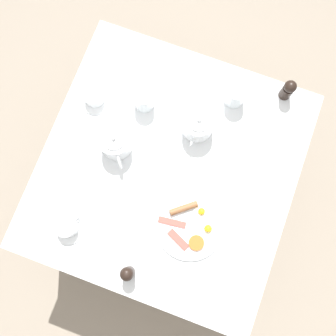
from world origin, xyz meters
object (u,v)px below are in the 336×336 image
(water_glass_tall, at_px, (144,99))
(fork_by_plate, at_px, (263,197))
(pepper_grinder, at_px, (288,90))
(teapot_far, at_px, (198,124))
(breakfast_plate, at_px, (190,225))
(salt_grinder, at_px, (127,273))
(teapot_near, at_px, (116,143))
(water_glass_short, at_px, (235,95))
(fork_spare, at_px, (222,302))
(teacup_with_saucer_right, at_px, (94,97))
(teacup_with_saucer_left, at_px, (67,227))
(spoon_for_tea, at_px, (149,63))
(knife_by_plate, at_px, (122,219))

(water_glass_tall, distance_m, fork_by_plate, 0.62)
(water_glass_tall, relative_size, pepper_grinder, 0.88)
(teapot_far, bearing_deg, breakfast_plate, 15.11)
(breakfast_plate, relative_size, salt_grinder, 2.39)
(teapot_near, relative_size, water_glass_short, 1.84)
(teapot_near, distance_m, fork_spare, 0.74)
(teacup_with_saucer_right, relative_size, water_glass_short, 1.34)
(teacup_with_saucer_right, xyz_separation_m, water_glass_tall, (0.20, 0.05, 0.02))
(teacup_with_saucer_left, xyz_separation_m, salt_grinder, (0.28, -0.08, 0.03))
(teacup_with_saucer_right, height_order, spoon_for_tea, teacup_with_saucer_right)
(teapot_near, height_order, spoon_for_tea, teapot_near)
(water_glass_tall, xyz_separation_m, water_glass_short, (0.34, 0.15, 0.00))
(pepper_grinder, relative_size, fork_spare, 0.78)
(breakfast_plate, bearing_deg, water_glass_short, 90.54)
(teapot_far, height_order, teacup_with_saucer_left, teapot_far)
(teacup_with_saucer_right, bearing_deg, teacup_with_saucer_left, -78.93)
(teacup_with_saucer_left, distance_m, fork_by_plate, 0.78)
(knife_by_plate, bearing_deg, fork_by_plate, 29.22)
(spoon_for_tea, bearing_deg, teacup_with_saucer_right, -124.14)
(knife_by_plate, relative_size, spoon_for_tea, 1.15)
(teacup_with_saucer_right, relative_size, fork_by_plate, 0.92)
(teapot_near, xyz_separation_m, pepper_grinder, (0.57, 0.45, 0.00))
(pepper_grinder, bearing_deg, water_glass_short, -154.03)
(teacup_with_saucer_left, distance_m, fork_spare, 0.66)
(knife_by_plate, bearing_deg, teapot_near, 115.51)
(pepper_grinder, bearing_deg, breakfast_plate, -106.16)
(fork_by_plate, distance_m, knife_by_plate, 0.56)
(pepper_grinder, bearing_deg, water_glass_tall, -155.89)
(knife_by_plate, bearing_deg, teapot_far, 71.53)
(breakfast_plate, height_order, spoon_for_tea, breakfast_plate)
(teapot_far, bearing_deg, pepper_grinder, 131.57)
(teapot_near, relative_size, spoon_for_tea, 1.24)
(teapot_near, xyz_separation_m, teacup_with_saucer_left, (-0.06, -0.37, -0.03))
(breakfast_plate, bearing_deg, teapot_near, 152.95)
(fork_by_plate, distance_m, spoon_for_tea, 0.73)
(knife_by_plate, bearing_deg, salt_grinder, -61.98)
(teapot_near, height_order, fork_spare, teapot_near)
(breakfast_plate, relative_size, fork_by_plate, 1.82)
(teacup_with_saucer_left, xyz_separation_m, knife_by_plate, (0.19, 0.10, -0.02))
(pepper_grinder, height_order, fork_by_plate, pepper_grinder)
(teapot_far, distance_m, pepper_grinder, 0.39)
(spoon_for_tea, height_order, fork_spare, same)
(fork_spare, bearing_deg, water_glass_short, 105.37)
(teapot_near, height_order, knife_by_plate, teapot_near)
(water_glass_short, distance_m, pepper_grinder, 0.21)
(water_glass_short, bearing_deg, fork_spare, -74.63)
(fork_by_plate, height_order, knife_by_plate, same)
(fork_by_plate, height_order, fork_spare, same)
(salt_grinder, distance_m, fork_spare, 0.38)
(pepper_grinder, distance_m, spoon_for_tea, 0.59)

